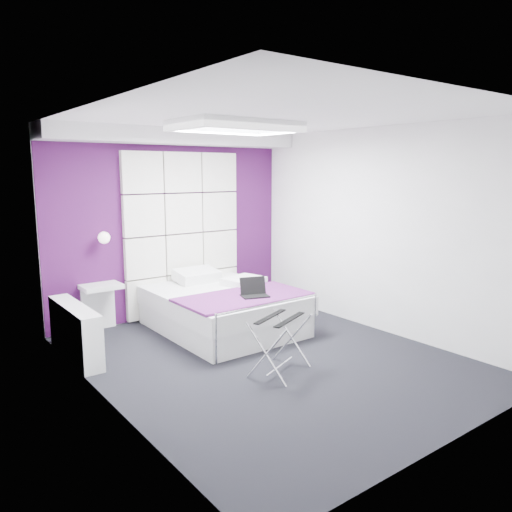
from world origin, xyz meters
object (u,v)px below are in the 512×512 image
at_px(radiator, 75,332).
at_px(bed, 223,308).
at_px(wall_lamp, 103,237).
at_px(luggage_rack, 280,345).
at_px(laptop, 253,292).
at_px(nightstand, 101,286).

bearing_deg(radiator, bed, -4.03).
bearing_deg(wall_lamp, luggage_rack, -69.60).
distance_m(radiator, laptop, 2.08).
relative_size(radiator, bed, 0.62).
height_order(luggage_rack, laptop, laptop).
distance_m(wall_lamp, bed, 1.77).
bearing_deg(bed, radiator, 175.97).
relative_size(wall_lamp, radiator, 0.12).
height_order(bed, nightstand, bed).
bearing_deg(radiator, luggage_rack, -47.26).
bearing_deg(wall_lamp, laptop, -47.97).
xyz_separation_m(wall_lamp, laptop, (1.30, -1.44, -0.62)).
xyz_separation_m(nightstand, laptop, (1.37, -1.40, 0.00)).
height_order(bed, luggage_rack, bed).
distance_m(bed, luggage_rack, 1.57).
height_order(bed, laptop, laptop).
relative_size(radiator, luggage_rack, 2.02).
bearing_deg(bed, wall_lamp, 143.82).
xyz_separation_m(bed, laptop, (0.08, -0.55, 0.31)).
bearing_deg(nightstand, radiator, -128.17).
distance_m(wall_lamp, nightstand, 0.63).
distance_m(wall_lamp, luggage_rack, 2.75).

